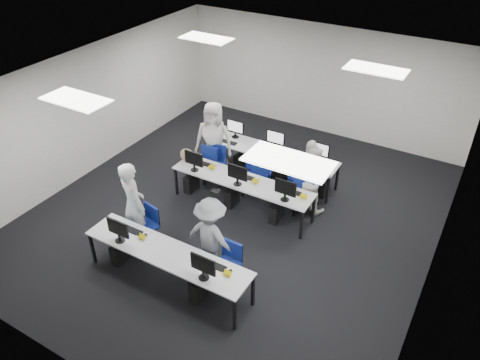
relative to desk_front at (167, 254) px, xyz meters
The scene contains 23 objects.
room 2.54m from the desk_front, 90.00° to the left, with size 9.00×9.02×3.00m.
ceiling_panels 3.33m from the desk_front, 90.00° to the left, with size 5.20×4.60×0.02m.
desk_front is the anchor object (origin of this frame).
desk_mid 2.60m from the desk_front, 90.00° to the left, with size 3.20×0.70×0.73m.
desk_back 4.00m from the desk_front, 90.00° to the left, with size 3.20×0.70×0.73m.
equipment_front 0.38m from the desk_front, behind, with size 2.51×0.41×1.19m.
equipment_mid 2.61m from the desk_front, 94.24° to the left, with size 2.91×0.41×1.19m.
equipment_back 4.04m from the desk_front, 87.27° to the left, with size 2.91×0.41×1.19m.
chair_0 1.25m from the desk_front, 148.87° to the left, with size 0.51×0.54×0.87m.
chair_1 1.12m from the desk_front, 28.15° to the left, with size 0.43×0.47×0.87m.
chair_2 3.40m from the desk_front, 108.52° to the left, with size 0.53×0.56×0.90m.
chair_3 3.29m from the desk_front, 91.73° to the left, with size 0.53×0.55×0.84m.
chair_4 3.32m from the desk_front, 73.55° to the left, with size 0.53×0.57×0.97m.
chair_5 3.65m from the desk_front, 110.06° to the left, with size 0.49×0.52×0.90m.
chair_6 3.53m from the desk_front, 89.76° to the left, with size 0.56×0.58×0.90m.
chair_7 3.57m from the desk_front, 70.57° to the left, with size 0.51×0.55×0.97m.
handbag 3.03m from the desk_front, 118.69° to the left, with size 0.38×0.24×0.31m, color #A58B55.
student_0 1.39m from the desk_front, 154.23° to the left, with size 0.67×0.44×1.83m, color white.
student_1 3.58m from the desk_front, 69.28° to the left, with size 0.75×0.58×1.54m, color white.
student_2 3.76m from the desk_front, 110.25° to the left, with size 0.90×0.59×1.85m, color white.
student_3 3.60m from the desk_front, 70.86° to the left, with size 0.96×0.40×1.64m, color white.
photographer 0.85m from the desk_front, 56.40° to the left, with size 1.01×0.58×1.56m, color gray.
dslr_camera 1.37m from the desk_front, 61.89° to the left, with size 0.14×0.18×0.10m, color black.
Camera 1 is at (4.14, -6.97, 6.27)m, focal length 35.00 mm.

